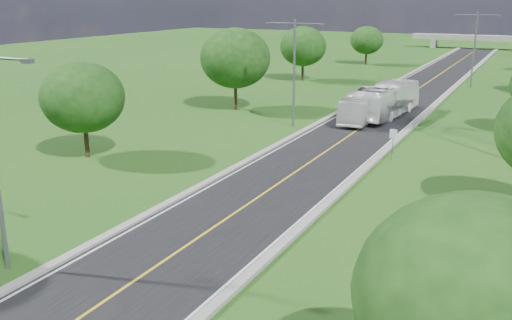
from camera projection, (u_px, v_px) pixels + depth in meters
The scene contains 15 objects.
ground at pixel (394, 106), 64.64m from camera, with size 260.00×260.00×0.00m, color #234F16.
road at pixel (406, 97), 69.77m from camera, with size 8.00×150.00×0.06m, color black.
curb_left at pixel (372, 94), 71.59m from camera, with size 0.50×150.00×0.22m, color gray.
curb_right at pixel (442, 100), 67.90m from camera, with size 0.50×150.00×0.22m, color gray.
speed_limit_sign at pixel (393, 139), 43.07m from camera, with size 0.55×0.09×2.40m.
overpass at pixel (478, 39), 132.53m from camera, with size 30.00×3.00×3.20m.
streetlight_mid_left at pixel (294, 64), 52.74m from camera, with size 5.90×0.25×10.00m.
streetlight_far_right at pixel (475, 43), 75.81m from camera, with size 5.90×0.25×10.00m.
tree_lb at pixel (83, 97), 42.87m from camera, with size 6.30×6.30×7.33m.
tree_lc at pixel (235, 58), 61.03m from camera, with size 7.56×7.56×8.79m.
tree_ld at pixel (303, 46), 82.64m from camera, with size 6.72×6.72×7.82m.
tree_le at pixel (367, 40), 102.30m from camera, with size 5.88×5.88×6.84m.
tree_ra at pixel (476, 298), 14.42m from camera, with size 6.30×6.30×7.33m.
bus_outbound at pixel (387, 100), 58.17m from camera, with size 2.84×12.16×3.39m, color white.
bus_inbound at pixel (362, 106), 56.64m from camera, with size 2.43×10.37×2.89m, color white.
Camera 1 is at (14.85, -4.01, 12.01)m, focal length 40.00 mm.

